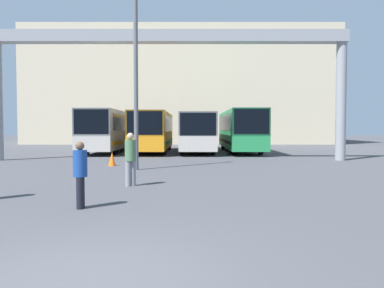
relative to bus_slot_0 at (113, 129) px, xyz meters
name	(u,v)px	position (x,y,z in m)	size (l,w,h in m)	color
ground_plane	(82,284)	(5.29, -26.31, -1.88)	(200.00, 200.00, 0.00)	#47474C
building_backdrop	(183,89)	(5.29, 19.24, 5.27)	(38.42, 12.00, 14.30)	beige
overhead_gantry	(170,56)	(5.29, -8.54, 4.29)	(21.01, 0.80, 7.66)	gray
bus_slot_0	(113,129)	(0.00, 0.00, 0.00)	(2.53, 12.37, 3.26)	beige
bus_slot_1	(154,130)	(3.52, -0.87, -0.07)	(2.59, 10.62, 3.15)	orange
bus_slot_2	(198,130)	(7.05, -0.09, -0.13)	(2.62, 12.18, 3.04)	beige
bus_slot_3	(241,129)	(10.57, -0.12, 0.01)	(2.56, 12.12, 3.28)	#268C4C
pedestrian_near_right	(132,158)	(4.62, -18.51, -0.95)	(0.37, 0.37, 1.76)	gray
pedestrian_mid_left	(82,173)	(3.99, -21.97, -1.04)	(0.33, 0.33, 1.59)	black
traffic_cone	(114,159)	(2.59, -11.90, -1.53)	(0.38, 0.38, 0.70)	orange
lamp_post	(137,73)	(4.09, -13.65, 2.55)	(0.36, 0.36, 8.15)	#595B60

